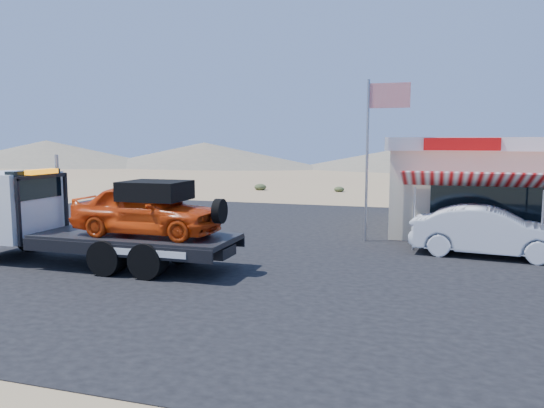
% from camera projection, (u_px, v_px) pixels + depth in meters
% --- Properties ---
extents(ground, '(120.00, 120.00, 0.00)m').
position_uv_depth(ground, '(201.00, 258.00, 17.17)').
color(ground, '#9F7E5A').
rests_on(ground, ground).
extents(asphalt_lot, '(32.00, 24.00, 0.02)m').
position_uv_depth(asphalt_lot, '(286.00, 244.00, 19.42)').
color(asphalt_lot, black).
rests_on(asphalt_lot, ground).
extents(tow_truck, '(8.65, 2.56, 2.89)m').
position_uv_depth(tow_truck, '(89.00, 214.00, 16.17)').
color(tow_truck, black).
rests_on(tow_truck, asphalt_lot).
extents(white_sedan, '(5.08, 2.22, 1.62)m').
position_uv_depth(white_sedan, '(489.00, 232.00, 17.34)').
color(white_sedan, silver).
rests_on(white_sedan, asphalt_lot).
extents(jerky_store, '(10.40, 9.97, 3.90)m').
position_uv_depth(jerky_store, '(518.00, 184.00, 22.32)').
color(jerky_store, beige).
rests_on(jerky_store, asphalt_lot).
extents(flagpole, '(1.55, 0.10, 6.00)m').
position_uv_depth(flagpole, '(374.00, 141.00, 19.52)').
color(flagpole, '#99999E').
rests_on(flagpole, asphalt_lot).
extents(desert_scrub, '(22.33, 34.79, 0.74)m').
position_uv_depth(desert_scrub, '(31.00, 205.00, 28.69)').
color(desert_scrub, '#354425').
rests_on(desert_scrub, ground).
extents(distant_hills, '(126.00, 48.00, 4.20)m').
position_uv_depth(distant_hills, '(307.00, 154.00, 72.09)').
color(distant_hills, '#726B59').
rests_on(distant_hills, ground).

